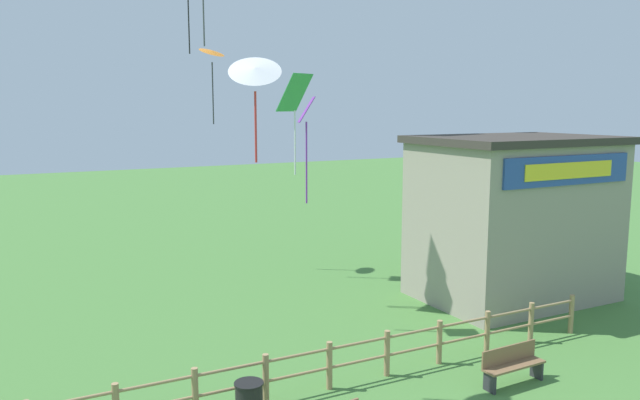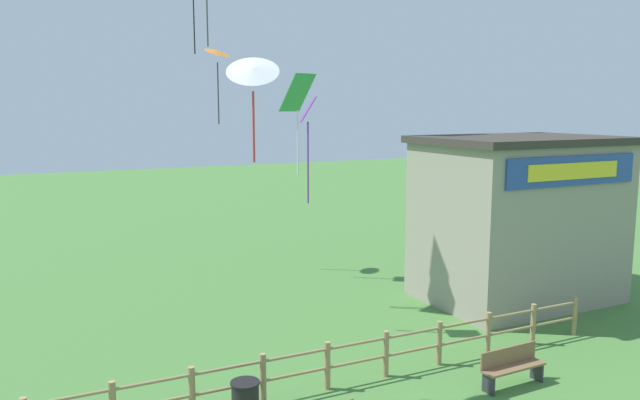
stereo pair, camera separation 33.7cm
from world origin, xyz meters
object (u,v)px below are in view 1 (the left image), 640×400
object	(u,v)px
park_bench_by_building	(512,364)
kite_purple_streamer	(306,129)
kite_orange_delta	(212,55)
kite_green_diamond	(295,101)
kite_white_delta	(255,71)
seaside_building	(513,217)

from	to	relation	value
park_bench_by_building	kite_purple_streamer	bearing A→B (deg)	114.37
kite_orange_delta	kite_green_diamond	bearing A→B (deg)	-82.57
kite_white_delta	kite_purple_streamer	world-z (taller)	kite_white_delta
park_bench_by_building	kite_white_delta	world-z (taller)	kite_white_delta
seaside_building	kite_white_delta	size ratio (longest dim) A/B	2.73
park_bench_by_building	kite_white_delta	bearing A→B (deg)	156.18
park_bench_by_building	kite_orange_delta	xyz separation A→B (m)	(-2.74, 13.68, 7.96)
kite_green_diamond	seaside_building	bearing A→B (deg)	-20.79
kite_purple_streamer	kite_green_diamond	world-z (taller)	kite_green_diamond
kite_green_diamond	kite_purple_streamer	bearing A→B (deg)	-106.26
kite_green_diamond	kite_orange_delta	bearing A→B (deg)	97.43
kite_orange_delta	kite_green_diamond	distance (m)	6.26
kite_white_delta	kite_orange_delta	size ratio (longest dim) A/B	0.78
seaside_building	kite_purple_streamer	distance (m)	8.10
kite_white_delta	kite_green_diamond	distance (m)	6.39
kite_white_delta	kite_green_diamond	xyz separation A→B (m)	(3.42, 5.37, -0.55)
seaside_building	park_bench_by_building	distance (m)	7.46
park_bench_by_building	kite_green_diamond	distance (m)	10.08
seaside_building	kite_purple_streamer	size ratio (longest dim) A/B	2.11
kite_white_delta	kite_purple_streamer	bearing A→B (deg)	49.44
kite_purple_streamer	kite_orange_delta	bearing A→B (deg)	91.21
kite_white_delta	kite_green_diamond	size ratio (longest dim) A/B	0.74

